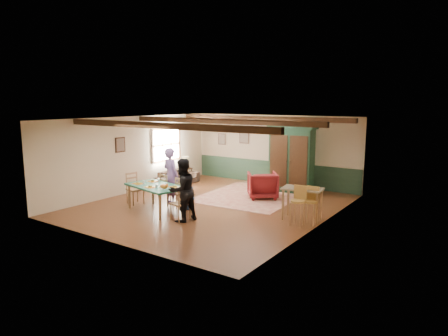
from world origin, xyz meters
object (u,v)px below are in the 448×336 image
Objects in this scene: armchair at (263,185)px; dining_chair_end_left at (135,189)px; person_man at (171,176)px; dining_chair_far_right at (185,194)px; person_woman at (182,190)px; sofa at (178,177)px; counter_table at (302,204)px; cat at (164,186)px; person_child at (187,192)px; bar_stool_right at (311,206)px; dining_table at (156,198)px; dining_chair_far_left at (169,189)px; end_table at (185,174)px; table_lamp at (185,162)px; bar_stool_left at (298,206)px; dining_chair_end_right at (180,203)px; armoire at (292,159)px.

dining_chair_end_left is at bearing 7.93° from armchair.
person_man is 3.10m from armchair.
person_woman is (0.69, -0.93, 0.36)m from dining_chair_far_right.
dining_chair_far_right is at bearing -137.96° from sofa.
counter_table is at bearing 139.51° from person_woman.
cat is at bearing -150.86° from counter_table.
person_man is at bearing -5.71° from dining_chair_far_right.
person_child is (-0.67, 1.01, -0.34)m from person_woman.
bar_stool_right is (4.47, 0.46, -0.39)m from person_man.
dining_chair_end_left reaches higher than armchair.
dining_table is 0.86m from dining_chair_far_left.
armchair is at bearing -11.45° from end_table.
person_woman is 3.57× the size of table_lamp.
table_lamp is 0.46× the size of bar_stool_left.
dining_chair_end_right is 5.52m from end_table.
end_table is 1.09× the size of table_lamp.
person_woman is 1.26m from person_child.
armoire reaches higher than person_woman.
person_man reaches higher than dining_table.
bar_stool_right is at bearing 131.05° from dining_chair_end_right.
armchair reaches higher than end_table.
bar_stool_left is at bearing -67.65° from dining_chair_end_left.
dining_chair_end_left is 0.98× the size of bar_stool_right.
dining_table is 1.74× the size of counter_table.
person_woman reaches higher than bar_stool_right.
armoire reaches higher than counter_table.
armchair is at bearing -102.25° from person_child.
table_lamp reaches higher than cat.
armchair is 2.01× the size of table_lamp.
armchair is at bearing -93.02° from sofa.
person_woman is 1.64× the size of person_child.
dining_chair_far_left is 2.05× the size of table_lamp.
dining_chair_far_left is at bearing -57.93° from table_lamp.
dining_chair_far_left is 0.55× the size of person_man.
person_man reaches higher than dining_chair_end_right.
table_lamp reaches higher than counter_table.
dining_chair_end_left is 0.92× the size of counter_table.
counter_table is (2.11, -1.59, 0.01)m from armchair.
dining_chair_end_left is 0.42× the size of armoire.
sofa is (-3.17, 3.55, -0.21)m from dining_chair_end_right.
cat is 0.78× the size of table_lamp.
person_child is (0.81, -0.19, -0.37)m from person_man.
cat is at bearing -146.40° from sofa.
counter_table is (5.90, -1.63, 0.16)m from sofa.
armoire is 4.02m from bar_stool_left.
dining_chair_far_left is 3.14m from armchair.
dining_table is 1.79× the size of bar_stool_left.
dining_table is 4.47m from bar_stool_right.
cat is 3.73m from bar_stool_left.
counter_table is (2.73, 1.91, -0.05)m from dining_chair_end_right.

